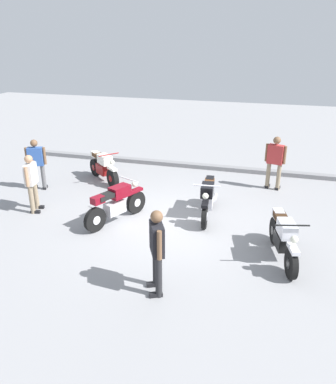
{
  "coord_description": "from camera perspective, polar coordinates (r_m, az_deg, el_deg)",
  "views": [
    {
      "loc": [
        2.39,
        -9.04,
        4.67
      ],
      "look_at": [
        -0.21,
        0.22,
        0.75
      ],
      "focal_mm": 36.52,
      "sensor_mm": 36.0,
      "label": 1
    }
  ],
  "objects": [
    {
      "name": "person_in_red_shirt",
      "position": [
        12.76,
        15.37,
        4.6
      ],
      "size": [
        0.66,
        0.41,
        1.72
      ],
      "rotation": [
        0.0,
        0.0,
        1.31
      ],
      "color": "gray",
      "rests_on": "ground"
    },
    {
      "name": "person_in_white_shirt",
      "position": [
        11.37,
        -19.32,
        1.68
      ],
      "size": [
        0.39,
        0.64,
        1.64
      ],
      "rotation": [
        0.0,
        0.0,
        0.23
      ],
      "color": "gray",
      "rests_on": "ground"
    },
    {
      "name": "ground_plane",
      "position": [
        10.45,
        0.81,
        -4.37
      ],
      "size": [
        40.0,
        40.0,
        0.0
      ],
      "primitive_type": "plane",
      "color": "gray"
    },
    {
      "name": "person_in_blue_shirt",
      "position": [
        12.96,
        -18.67,
        4.22
      ],
      "size": [
        0.63,
        0.43,
        1.64
      ],
      "rotation": [
        0.0,
        0.0,
        1.9
      ],
      "color": "#59595B",
      "rests_on": "ground"
    },
    {
      "name": "person_in_black_shirt",
      "position": [
        7.33,
        -1.63,
        -7.97
      ],
      "size": [
        0.47,
        0.63,
        1.72
      ],
      "rotation": [
        0.0,
        0.0,
        3.6
      ],
      "color": "#262628",
      "rests_on": "ground"
    },
    {
      "name": "motorcycle_cream_vintage",
      "position": [
        13.34,
        -9.42,
        3.6
      ],
      "size": [
        1.59,
        1.39,
        1.07
      ],
      "rotation": [
        0.0,
        0.0,
        5.58
      ],
      "color": "black",
      "rests_on": "ground"
    },
    {
      "name": "motorcycle_maroon_cruiser",
      "position": [
        10.34,
        -7.65,
        -1.7
      ],
      "size": [
        1.04,
        1.95,
        1.09
      ],
      "rotation": [
        0.0,
        0.0,
        1.14
      ],
      "color": "black",
      "rests_on": "ground"
    },
    {
      "name": "motorcycle_silver_cruiser",
      "position": [
        8.97,
        16.51,
        -6.39
      ],
      "size": [
        0.78,
        2.05,
        1.09
      ],
      "rotation": [
        0.0,
        0.0,
        4.96
      ],
      "color": "black",
      "rests_on": "ground"
    },
    {
      "name": "curb_edge",
      "position": [
        14.59,
        5.49,
        3.72
      ],
      "size": [
        14.0,
        0.3,
        0.15
      ],
      "primitive_type": "cube",
      "color": "gray",
      "rests_on": "ground"
    },
    {
      "name": "motorcycle_black_cruiser",
      "position": [
        10.65,
        5.82,
        -0.88
      ],
      "size": [
        0.7,
        2.09,
        1.09
      ],
      "rotation": [
        0.0,
        0.0,
        4.8
      ],
      "color": "black",
      "rests_on": "ground"
    }
  ]
}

